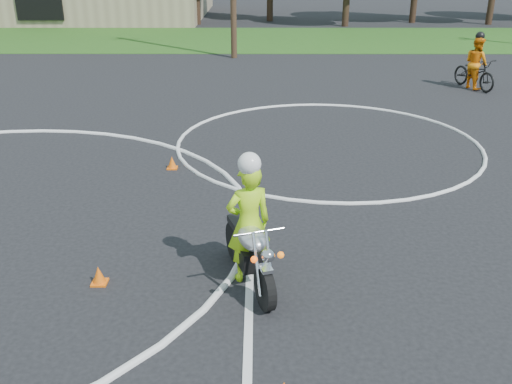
{
  "coord_description": "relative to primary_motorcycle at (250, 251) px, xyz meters",
  "views": [
    {
      "loc": [
        6.12,
        -6.61,
        4.82
      ],
      "look_at": [
        6.1,
        2.07,
        1.1
      ],
      "focal_mm": 40.0,
      "sensor_mm": 36.0,
      "label": 1
    }
  ],
  "objects": [
    {
      "name": "course_markings",
      "position": [
        -3.84,
        3.32,
        -0.55
      ],
      "size": [
        19.05,
        19.05,
        0.12
      ],
      "color": "silver",
      "rests_on": "ground"
    },
    {
      "name": "traffic_cones",
      "position": [
        0.54,
        1.47,
        -0.42
      ],
      "size": [
        18.01,
        11.55,
        0.3
      ],
      "color": "orange",
      "rests_on": "ground"
    },
    {
      "name": "primary_motorcycle",
      "position": [
        0.0,
        0.0,
        0.0
      ],
      "size": [
        0.94,
        2.1,
        1.14
      ],
      "rotation": [
        0.0,
        0.0,
        0.33
      ],
      "color": "black",
      "rests_on": "ground"
    },
    {
      "name": "rider_second_grp",
      "position": [
        8.16,
        13.5,
        0.17
      ],
      "size": [
        1.45,
        2.27,
        2.07
      ],
      "rotation": [
        0.0,
        0.0,
        0.36
      ],
      "color": "black",
      "rests_on": "ground"
    },
    {
      "name": "grass_strip",
      "position": [
        -6.01,
        25.97,
        -0.55
      ],
      "size": [
        120.0,
        10.0,
        0.02
      ],
      "primitive_type": "cube",
      "color": "#1E4714",
      "rests_on": "ground"
    },
    {
      "name": "rider_primary_grp",
      "position": [
        -0.02,
        0.14,
        0.47
      ],
      "size": [
        0.81,
        0.66,
        2.12
      ],
      "rotation": [
        0.0,
        0.0,
        0.33
      ],
      "color": "#A7E418",
      "rests_on": "ground"
    }
  ]
}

